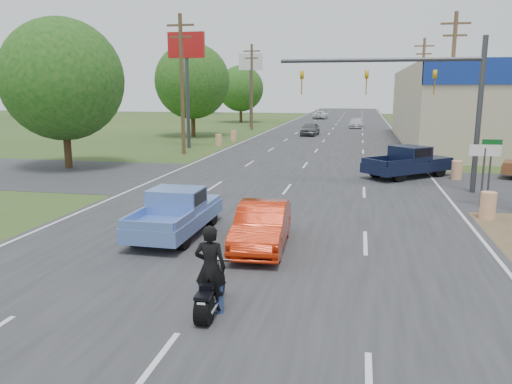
% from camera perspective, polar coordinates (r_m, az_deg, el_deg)
% --- Properties ---
extents(ground, '(200.00, 200.00, 0.00)m').
position_cam_1_polar(ground, '(9.12, -11.87, -19.20)').
color(ground, '#314C1E').
rests_on(ground, ground).
extents(main_road, '(15.00, 180.00, 0.02)m').
position_cam_1_polar(main_road, '(47.48, 7.73, 5.80)').
color(main_road, '#2D2D30').
rests_on(main_road, ground).
extents(cross_road, '(120.00, 10.00, 0.02)m').
position_cam_1_polar(cross_road, '(25.77, 4.20, 1.15)').
color(cross_road, '#2D2D30').
rests_on(cross_road, ground).
extents(utility_pole_2, '(2.00, 0.28, 10.00)m').
position_cam_1_polar(utility_pole_2, '(38.65, 21.44, 11.74)').
color(utility_pole_2, '#4C3823').
rests_on(utility_pole_2, ground).
extents(utility_pole_3, '(2.00, 0.28, 10.00)m').
position_cam_1_polar(utility_pole_3, '(56.49, 18.42, 11.61)').
color(utility_pole_3, '#4C3823').
rests_on(utility_pole_3, ground).
extents(utility_pole_5, '(2.00, 0.28, 10.00)m').
position_cam_1_polar(utility_pole_5, '(37.41, -8.47, 12.43)').
color(utility_pole_5, '#4C3823').
rests_on(utility_pole_5, ground).
extents(utility_pole_6, '(2.00, 0.28, 10.00)m').
position_cam_1_polar(utility_pole_6, '(60.52, -0.49, 12.14)').
color(utility_pole_6, '#4C3823').
rests_on(utility_pole_6, ground).
extents(tree_0, '(7.14, 7.14, 8.84)m').
position_cam_1_polar(tree_0, '(32.19, -21.25, 11.87)').
color(tree_0, '#422D19').
rests_on(tree_0, ground).
extents(tree_1, '(7.56, 7.56, 9.36)m').
position_cam_1_polar(tree_1, '(51.94, -7.31, 12.44)').
color(tree_1, '#422D19').
rests_on(tree_1, ground).
extents(tree_2, '(6.72, 6.72, 8.32)m').
position_cam_1_polar(tree_2, '(75.21, -1.76, 11.73)').
color(tree_2, '#422D19').
rests_on(tree_2, ground).
extents(tree_4, '(9.24, 9.24, 11.44)m').
position_cam_1_polar(tree_4, '(100.75, -24.17, 11.75)').
color(tree_4, '#422D19').
rests_on(tree_4, ground).
extents(tree_5, '(7.98, 7.98, 9.88)m').
position_cam_1_polar(tree_5, '(105.59, 26.90, 10.95)').
color(tree_5, '#422D19').
rests_on(tree_5, ground).
extents(tree_6, '(8.82, 8.82, 10.92)m').
position_cam_1_polar(tree_6, '(107.45, -6.48, 12.41)').
color(tree_6, '#422D19').
rests_on(tree_6, ground).
extents(barrel_0, '(0.56, 0.56, 1.00)m').
position_cam_1_polar(barrel_0, '(20.14, 24.97, -1.41)').
color(barrel_0, orange).
rests_on(barrel_0, ground).
extents(barrel_1, '(0.56, 0.56, 1.00)m').
position_cam_1_polar(barrel_1, '(28.41, 21.97, 2.31)').
color(barrel_1, orange).
rests_on(barrel_1, ground).
extents(barrel_2, '(0.56, 0.56, 1.00)m').
position_cam_1_polar(barrel_2, '(43.00, -4.27, 5.95)').
color(barrel_2, orange).
rests_on(barrel_2, ground).
extents(barrel_3, '(0.56, 0.56, 1.00)m').
position_cam_1_polar(barrel_3, '(46.77, -2.56, 6.41)').
color(barrel_3, orange).
rests_on(barrel_3, ground).
extents(pole_sign_left_near, '(3.00, 0.35, 9.20)m').
position_cam_1_polar(pole_sign_left_near, '(41.58, -7.94, 14.89)').
color(pole_sign_left_near, '#3F3F44').
rests_on(pole_sign_left_near, ground).
extents(pole_sign_left_far, '(3.00, 0.35, 9.20)m').
position_cam_1_polar(pole_sign_left_far, '(64.68, -0.61, 13.74)').
color(pole_sign_left_far, '#3F3F44').
rests_on(pole_sign_left_far, ground).
extents(lane_sign, '(1.20, 0.08, 2.52)m').
position_cam_1_polar(lane_sign, '(21.88, 24.63, 3.30)').
color(lane_sign, '#3F3F44').
rests_on(lane_sign, ground).
extents(street_name_sign, '(0.80, 0.08, 2.61)m').
position_cam_1_polar(street_name_sign, '(23.50, 25.21, 3.03)').
color(street_name_sign, '#3F3F44').
rests_on(street_name_sign, ground).
extents(signal_mast, '(9.12, 0.40, 7.00)m').
position_cam_1_polar(signal_mast, '(24.28, 18.08, 11.36)').
color(signal_mast, '#3F3F44').
rests_on(signal_mast, ground).
extents(red_convertible, '(1.64, 4.14, 1.34)m').
position_cam_1_polar(red_convertible, '(14.84, 0.68, -3.95)').
color(red_convertible, '#B82208').
rests_on(red_convertible, ground).
extents(motorcycle, '(0.60, 1.94, 0.98)m').
position_cam_1_polar(motorcycle, '(10.70, -5.24, -11.58)').
color(motorcycle, black).
rests_on(motorcycle, ground).
extents(rider, '(0.68, 0.46, 1.83)m').
position_cam_1_polar(rider, '(10.55, -5.23, -9.11)').
color(rider, black).
rests_on(rider, ground).
extents(blue_pickup, '(1.84, 4.64, 1.53)m').
position_cam_1_polar(blue_pickup, '(16.44, -9.00, -2.19)').
color(blue_pickup, black).
rests_on(blue_pickup, ground).
extents(navy_pickup, '(5.10, 4.90, 1.70)m').
position_cam_1_polar(navy_pickup, '(28.35, 17.16, 3.34)').
color(navy_pickup, black).
rests_on(navy_pickup, ground).
extents(distant_car_grey, '(1.93, 4.14, 1.37)m').
position_cam_1_polar(distant_car_grey, '(53.18, 6.20, 7.17)').
color(distant_car_grey, '#5C5C61').
rests_on(distant_car_grey, ground).
extents(distant_car_silver, '(1.72, 4.19, 1.21)m').
position_cam_1_polar(distant_car_silver, '(65.15, 11.35, 7.73)').
color(distant_car_silver, silver).
rests_on(distant_car_silver, ground).
extents(distant_car_white, '(2.36, 4.76, 1.30)m').
position_cam_1_polar(distant_car_white, '(85.53, 7.37, 8.72)').
color(distant_car_white, white).
rests_on(distant_car_white, ground).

